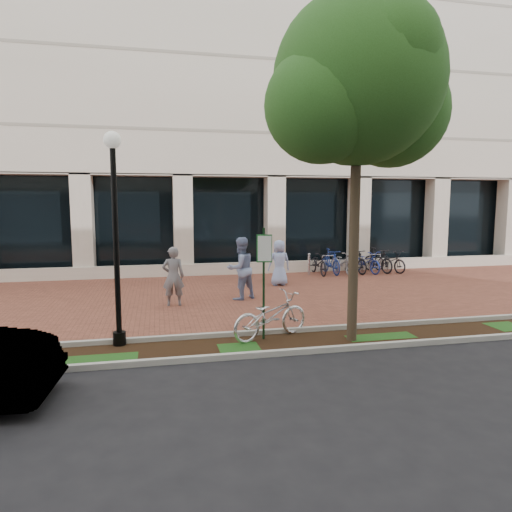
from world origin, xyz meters
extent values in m
plane|color=black|center=(0.00, 0.00, 0.00)|extent=(120.00, 120.00, 0.00)
cube|color=brown|center=(0.00, 0.00, 0.01)|extent=(40.00, 9.00, 0.01)
cube|color=black|center=(0.00, -5.25, 0.01)|extent=(40.00, 1.50, 0.01)
cube|color=#B0AFA6|center=(0.00, -4.50, 0.06)|extent=(40.00, 0.12, 0.12)
cube|color=#B0AFA6|center=(0.00, -6.00, 0.06)|extent=(40.00, 0.12, 0.12)
cube|color=beige|center=(0.00, 10.50, 10.10)|extent=(40.00, 12.00, 11.80)
cube|color=black|center=(0.00, 5.60, 2.10)|extent=(40.00, 0.15, 4.20)
cube|color=beige|center=(0.00, 4.50, 0.25)|extent=(40.00, 0.25, 0.50)
cube|color=beige|center=(0.00, 4.90, 2.10)|extent=(0.80, 0.80, 4.20)
cube|color=#153B1D|center=(-0.79, -4.86, 1.27)|extent=(0.05, 0.05, 2.53)
cube|color=#1A6A29|center=(-0.79, -4.89, 2.08)|extent=(0.34, 0.02, 0.62)
cube|color=white|center=(-0.79, -4.91, 2.08)|extent=(0.30, 0.01, 0.56)
cylinder|color=black|center=(-3.95, -4.60, 0.15)|extent=(0.28, 0.28, 0.30)
cylinder|color=black|center=(-3.95, -4.60, 2.11)|extent=(0.12, 0.12, 4.22)
sphere|color=silver|center=(-3.95, -4.60, 4.36)|extent=(0.36, 0.36, 0.36)
cylinder|color=#4D402C|center=(1.13, -5.35, 1.93)|extent=(0.22, 0.22, 3.86)
sphere|color=#214D18|center=(1.13, -5.35, 5.66)|extent=(3.60, 3.60, 3.60)
sphere|color=#214D18|center=(2.12, -4.99, 5.12)|extent=(2.52, 2.52, 2.52)
sphere|color=#214D18|center=(0.23, -5.62, 5.03)|extent=(2.34, 2.34, 2.34)
imported|color=silver|center=(-0.61, -4.79, 0.53)|extent=(2.11, 1.41, 1.05)
imported|color=slate|center=(-2.65, -1.02, 0.89)|extent=(0.66, 0.44, 1.78)
imported|color=#7F92BE|center=(-0.52, -0.54, 0.99)|extent=(1.20, 1.10, 1.99)
imported|color=#90A5D7|center=(1.31, 1.55, 0.85)|extent=(0.85, 0.57, 1.70)
cylinder|color=silver|center=(3.20, 3.65, 0.42)|extent=(0.11, 0.11, 0.83)
sphere|color=silver|center=(3.20, 3.65, 0.88)|extent=(0.12, 0.12, 0.12)
imported|color=black|center=(3.63, 3.65, 0.49)|extent=(0.66, 1.87, 0.98)
imported|color=navy|center=(4.18, 3.65, 0.54)|extent=(0.61, 1.83, 1.09)
imported|color=#B0B1B4|center=(4.73, 3.65, 0.49)|extent=(0.85, 1.92, 0.98)
imported|color=black|center=(5.28, 3.65, 0.54)|extent=(0.79, 1.87, 1.09)
imported|color=navy|center=(5.83, 3.65, 0.49)|extent=(1.03, 1.96, 0.98)
imported|color=black|center=(6.38, 3.65, 0.54)|extent=(0.97, 1.88, 1.09)
imported|color=black|center=(6.93, 3.65, 0.49)|extent=(1.20, 1.97, 0.98)
cylinder|color=silver|center=(5.28, 3.65, 0.40)|extent=(0.04, 0.04, 0.80)
camera|label=1|loc=(-3.10, -14.62, 3.10)|focal=32.00mm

